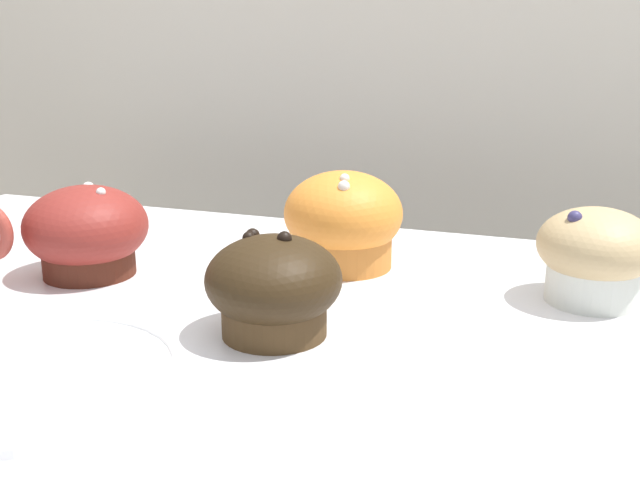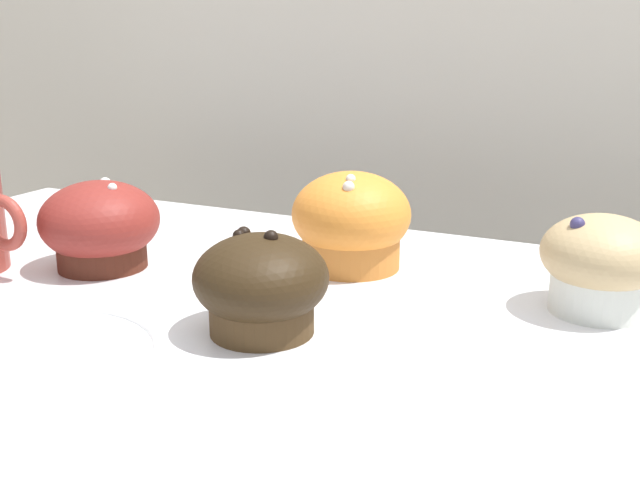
% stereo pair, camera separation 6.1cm
% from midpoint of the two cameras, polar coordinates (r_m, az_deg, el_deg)
% --- Properties ---
extents(wall_back, '(3.20, 0.10, 1.80)m').
position_cam_midpoint_polar(wall_back, '(1.10, 5.99, 4.82)').
color(wall_back, beige).
rests_on(wall_back, ground).
extents(muffin_front_center, '(0.09, 0.09, 0.08)m').
position_cam_midpoint_polar(muffin_front_center, '(0.62, 17.62, -1.09)').
color(muffin_front_center, silver).
rests_on(muffin_front_center, display_counter).
extents(muffin_back_left, '(0.11, 0.11, 0.08)m').
position_cam_midpoint_polar(muffin_back_left, '(0.70, -19.78, 0.52)').
color(muffin_back_left, '#4B2015').
rests_on(muffin_back_left, display_counter).
extents(muffin_back_right, '(0.11, 0.11, 0.09)m').
position_cam_midpoint_polar(muffin_back_right, '(0.68, -0.80, 1.38)').
color(muffin_back_right, orange).
rests_on(muffin_back_right, display_counter).
extents(muffin_front_left, '(0.10, 0.10, 0.08)m').
position_cam_midpoint_polar(muffin_front_left, '(0.53, -6.97, -3.72)').
color(muffin_front_left, '#47321B').
rests_on(muffin_front_left, display_counter).
extents(serving_plate, '(0.19, 0.19, 0.01)m').
position_cam_midpoint_polar(serving_plate, '(0.52, -24.30, -9.37)').
color(serving_plate, white).
rests_on(serving_plate, display_counter).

